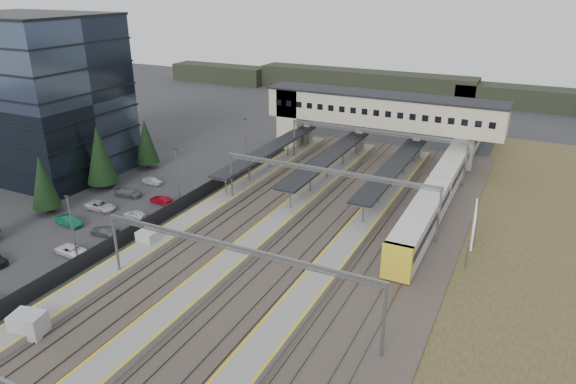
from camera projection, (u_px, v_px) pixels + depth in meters
The scene contains 15 objects.
ground at pixel (183, 248), 59.32m from camera, with size 220.00×220.00×0.00m, color #2B2B2D.
office_building at pixel (35, 96), 79.37m from camera, with size 24.30×18.30×24.30m.
conifer_row at pixel (16, 189), 63.28m from camera, with size 4.42×49.82×9.50m.
car_park at pixel (29, 254), 56.89m from camera, with size 10.58×44.20×1.27m.
lampposts at pixel (133, 198), 61.98m from camera, with size 0.50×53.25×8.07m.
fence at pixel (165, 214), 65.75m from camera, with size 0.08×90.00×2.00m.
relay_cabin_near at pixel (29, 325), 44.15m from camera, with size 3.13×2.59×2.29m.
relay_cabin_far at pixel (148, 239), 59.18m from camera, with size 2.23×1.87×2.02m.
rail_corridor at pixel (274, 244), 59.54m from camera, with size 34.00×90.00×0.92m.
canopies at pixel (328, 158), 77.37m from camera, with size 23.10×30.00×3.28m.
footbridge at pixel (365, 111), 88.01m from camera, with size 40.40×6.40×11.20m.
gantries at pixel (287, 210), 54.63m from camera, with size 28.40×62.28×7.17m.
train at pixel (452, 168), 78.29m from camera, with size 3.12×65.20×3.93m.
billboard at pixel (474, 225), 55.90m from camera, with size 0.78×6.65×5.79m.
treeline_far at pixel (493, 95), 125.03m from camera, with size 170.00×19.00×7.00m.
Camera 1 is at (34.09, -41.63, 28.53)m, focal length 32.00 mm.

